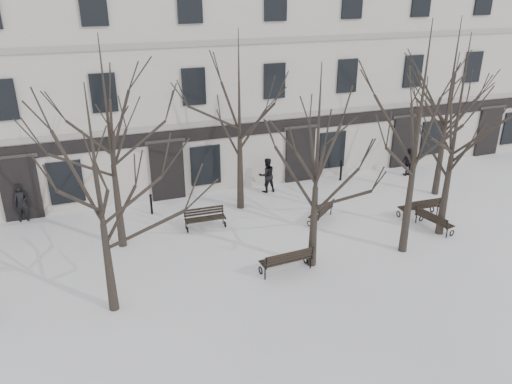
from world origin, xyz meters
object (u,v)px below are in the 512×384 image
bench_1 (287,259)px  bench_4 (322,211)px  tree_0 (97,178)px  tree_1 (318,146)px  tree_3 (458,115)px  bench_2 (420,207)px  bench_3 (205,217)px  tree_2 (420,116)px  bench_5 (434,220)px

bench_1 → bench_4: size_ratio=1.23×
tree_0 → tree_1: bearing=2.1°
tree_3 → bench_2: (0.16, 1.62, -4.60)m
tree_0 → bench_2: size_ratio=3.87×
tree_0 → bench_2: bearing=9.6°
bench_1 → tree_3: bearing=-179.1°
bench_2 → bench_3: size_ratio=1.08×
bench_1 → bench_2: 7.78m
tree_3 → bench_3: (-9.20, 3.94, -4.64)m
bench_4 → bench_1: bearing=7.9°
tree_3 → tree_0: bearing=-177.1°
tree_0 → bench_3: (4.29, 4.61, -4.14)m
tree_1 → tree_2: tree_2 is taller
tree_0 → bench_1: 7.41m
bench_3 → bench_4: bench_3 is taller
bench_2 → bench_4: bearing=-13.0°
bench_1 → tree_0: bearing=-2.8°
bench_5 → bench_3: bearing=56.7°
bench_1 → bench_2: (7.47, 2.20, -0.02)m
tree_1 → tree_3: (6.20, 0.41, 0.42)m
tree_0 → bench_5: tree_0 is taller
bench_2 → bench_4: 4.46m
bench_1 → bench_2: bench_1 is taller
bench_4 → bench_3: bearing=-51.6°
tree_0 → bench_4: (9.35, 3.47, -4.17)m
tree_1 → bench_1: size_ratio=3.75×
tree_0 → bench_3: 7.54m
tree_1 → bench_4: size_ratio=4.63×
tree_2 → bench_2: (2.50, 2.32, -4.97)m
tree_2 → tree_3: size_ratio=1.07×
bench_5 → tree_0: bearing=82.5°
tree_3 → bench_4: size_ratio=5.04×
tree_2 → bench_2: tree_2 is taller
tree_2 → bench_4: tree_2 is taller
bench_3 → bench_5: bench_3 is taller
tree_1 → bench_2: 7.88m
tree_0 → tree_1: size_ratio=0.98×
tree_2 → tree_3: (2.34, 0.70, -0.37)m
tree_2 → bench_3: (-6.86, 4.64, -5.01)m
tree_1 → bench_4: 5.71m
tree_1 → bench_3: tree_1 is taller
bench_3 → bench_5: (9.14, -3.56, -0.01)m
tree_3 → bench_4: (-4.14, 2.79, -4.67)m
tree_1 → bench_5: 7.49m
tree_3 → bench_5: 4.66m
tree_3 → bench_1: bearing=-175.4°
tree_3 → bench_2: tree_3 is taller
bench_3 → bench_2: bearing=-11.8°
tree_0 → tree_1: (7.29, 0.26, 0.08)m
bench_3 → tree_0: bearing=-130.8°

